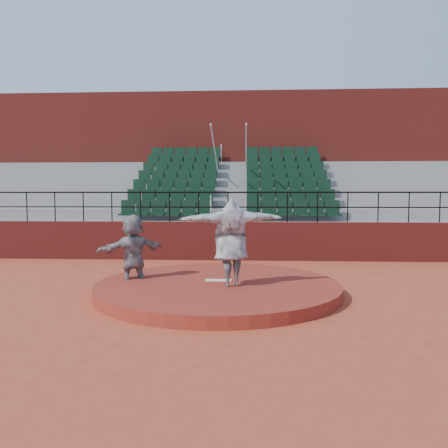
% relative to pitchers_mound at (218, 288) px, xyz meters
% --- Properties ---
extents(ground, '(90.00, 90.00, 0.00)m').
position_rel_pitchers_mound_xyz_m(ground, '(0.00, 0.00, -0.12)').
color(ground, '#A94026').
rests_on(ground, ground).
extents(pitchers_mound, '(5.50, 5.50, 0.25)m').
position_rel_pitchers_mound_xyz_m(pitchers_mound, '(0.00, 0.00, 0.00)').
color(pitchers_mound, maroon).
rests_on(pitchers_mound, ground).
extents(pitching_rubber, '(0.60, 0.15, 0.03)m').
position_rel_pitchers_mound_xyz_m(pitching_rubber, '(0.00, 0.15, 0.14)').
color(pitching_rubber, white).
rests_on(pitching_rubber, pitchers_mound).
extents(boundary_wall, '(24.00, 0.30, 1.30)m').
position_rel_pitchers_mound_xyz_m(boundary_wall, '(0.00, 5.00, 0.53)').
color(boundary_wall, maroon).
rests_on(boundary_wall, ground).
extents(wall_railing, '(24.04, 0.05, 1.03)m').
position_rel_pitchers_mound_xyz_m(wall_railing, '(0.00, 5.00, 1.90)').
color(wall_railing, black).
rests_on(wall_railing, boundary_wall).
extents(seating_deck, '(24.00, 5.97, 4.63)m').
position_rel_pitchers_mound_xyz_m(seating_deck, '(0.00, 8.65, 1.32)').
color(seating_deck, gray).
rests_on(seating_deck, ground).
extents(press_box_facade, '(24.00, 3.00, 7.10)m').
position_rel_pitchers_mound_xyz_m(press_box_facade, '(0.00, 12.60, 3.43)').
color(press_box_facade, maroon).
rests_on(press_box_facade, ground).
extents(pitcher, '(2.42, 1.26, 1.90)m').
position_rel_pitchers_mound_xyz_m(pitcher, '(0.31, -0.35, 1.07)').
color(pitcher, black).
rests_on(pitcher, pitchers_mound).
extents(fielder, '(1.61, 1.44, 1.78)m').
position_rel_pitchers_mound_xyz_m(fielder, '(-2.04, 0.36, 0.76)').
color(fielder, black).
rests_on(fielder, ground).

